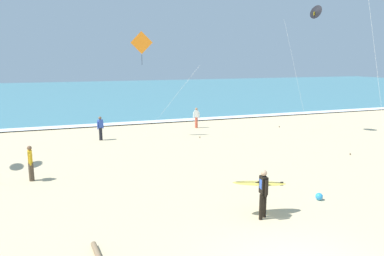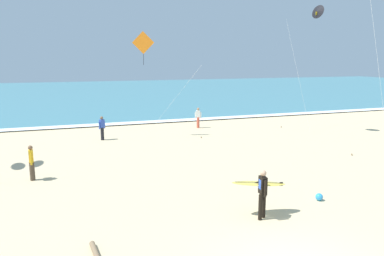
% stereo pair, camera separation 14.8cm
% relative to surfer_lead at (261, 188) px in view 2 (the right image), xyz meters
% --- Properties ---
extents(ocean_water, '(160.00, 60.00, 0.08)m').
position_rel_surfer_lead_xyz_m(ocean_water, '(-0.79, 49.36, -1.00)').
color(ocean_water, teal).
rests_on(ocean_water, ground).
extents(shoreline_foam, '(160.00, 1.29, 0.01)m').
position_rel_surfer_lead_xyz_m(shoreline_foam, '(-0.79, 19.66, -0.95)').
color(shoreline_foam, white).
rests_on(shoreline_foam, ocean_water).
extents(surfer_lead, '(1.99, 1.02, 1.71)m').
position_rel_surfer_lead_xyz_m(surfer_lead, '(0.00, 0.00, 0.00)').
color(surfer_lead, black).
rests_on(surfer_lead, ground).
extents(kite_delta_charcoal_near, '(1.06, 3.21, 8.97)m').
position_rel_surfer_lead_xyz_m(kite_delta_charcoal_near, '(10.59, 11.51, 7.40)').
color(kite_delta_charcoal_near, black).
rests_on(kite_delta_charcoal_near, ground).
extents(kite_diamond_amber_high, '(4.27, 1.79, 7.10)m').
position_rel_surfer_lead_xyz_m(kite_diamond_amber_high, '(-0.93, 13.99, 5.17)').
color(kite_diamond_amber_high, orange).
rests_on(kite_diamond_amber_high, ground).
extents(bystander_blue_top, '(0.43, 0.32, 1.59)m').
position_rel_surfer_lead_xyz_m(bystander_blue_top, '(-3.87, 14.15, -0.23)').
color(bystander_blue_top, black).
rests_on(bystander_blue_top, ground).
extents(bystander_white_top, '(0.48, 0.27, 1.59)m').
position_rel_surfer_lead_xyz_m(bystander_white_top, '(3.63, 16.15, -0.23)').
color(bystander_white_top, '#D8593F').
rests_on(bystander_white_top, ground).
extents(bystander_yellow_top, '(0.22, 0.50, 1.59)m').
position_rel_surfer_lead_xyz_m(bystander_yellow_top, '(-7.64, 6.72, -0.23)').
color(bystander_yellow_top, '#4C3D2D').
rests_on(bystander_yellow_top, ground).
extents(beach_ball, '(0.28, 0.28, 0.28)m').
position_rel_surfer_lead_xyz_m(beach_ball, '(2.86, 0.55, -0.90)').
color(beach_ball, '#2D99DB').
rests_on(beach_ball, ground).
extents(driftwood_log, '(0.28, 1.39, 0.15)m').
position_rel_surfer_lead_xyz_m(driftwood_log, '(-5.52, -0.87, -0.96)').
color(driftwood_log, '#846B4C').
rests_on(driftwood_log, ground).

